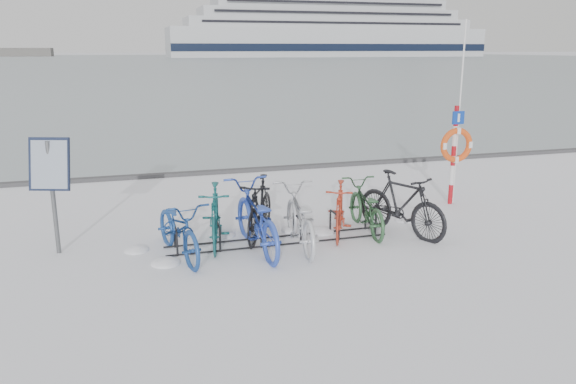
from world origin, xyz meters
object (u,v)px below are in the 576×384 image
Objects in this scene: cruise_ferry at (328,27)px; bike_rack at (278,232)px; info_board at (50,171)px; lifebuoy_station at (456,145)px.

bike_rack is at bearing -110.49° from cruise_ferry.
info_board is 0.50× the size of lifebuoy_station.
bike_rack is 4.70m from lifebuoy_station.
bike_rack is 1.01× the size of lifebuoy_station.
lifebuoy_station is at bearing 16.68° from bike_rack.
lifebuoy_station reaches higher than info_board.
info_board is at bearing -174.16° from lifebuoy_station.
lifebuoy_station is (8.09, 0.83, -0.09)m from info_board.
cruise_ferry reaches higher than bike_rack.
info_board is 0.02× the size of cruise_ferry.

